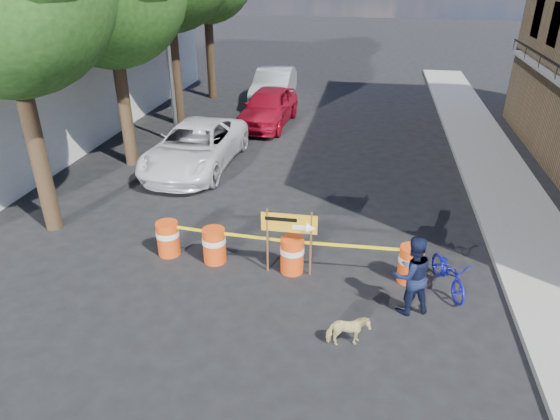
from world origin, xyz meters
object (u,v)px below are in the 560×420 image
at_px(dog, 348,331).
at_px(sedan_silver, 274,86).
at_px(barrel_mid_left, 214,245).
at_px(pedestrian, 412,275).
at_px(detour_sign, 296,229).
at_px(barrel_far_left, 168,238).
at_px(barrel_far_right, 410,263).
at_px(barrel_mid_right, 292,254).
at_px(sedan_red, 268,107).
at_px(bicycle, 452,258).
at_px(suv_white, 195,147).

height_order(dog, sedan_silver, sedan_silver).
distance_m(barrel_mid_left, pedestrian, 4.80).
bearing_deg(detour_sign, barrel_far_left, 174.16).
height_order(barrel_far_left, sedan_silver, sedan_silver).
relative_size(barrel_mid_left, barrel_far_right, 1.00).
height_order(barrel_mid_left, barrel_mid_right, same).
bearing_deg(pedestrian, dog, 26.79).
height_order(barrel_far_left, sedan_red, sedan_red).
bearing_deg(sedan_red, bicycle, -56.78).
xyz_separation_m(detour_sign, pedestrian, (2.59, -0.96, -0.33)).
relative_size(barrel_far_left, sedan_red, 0.19).
relative_size(barrel_far_left, sedan_silver, 0.17).
distance_m(barrel_mid_right, sedan_red, 11.93).
height_order(barrel_far_left, barrel_mid_left, same).
height_order(barrel_far_left, suv_white, suv_white).
relative_size(barrel_mid_left, barrel_mid_right, 1.00).
bearing_deg(barrel_far_left, sedan_red, 88.57).
height_order(suv_white, sedan_silver, sedan_silver).
xyz_separation_m(detour_sign, dog, (1.38, -2.28, -0.88)).
distance_m(pedestrian, sedan_red, 13.80).
bearing_deg(barrel_mid_right, sedan_red, 104.24).
bearing_deg(barrel_mid_left, sedan_silver, 95.50).
relative_size(detour_sign, suv_white, 0.30).
bearing_deg(pedestrian, sedan_red, -86.79).
relative_size(barrel_mid_right, suv_white, 0.16).
bearing_deg(dog, pedestrian, -58.90).
bearing_deg(barrel_far_left, dog, -28.91).
relative_size(sedan_red, sedan_silver, 0.93).
distance_m(dog, sedan_silver, 18.60).
xyz_separation_m(barrel_far_right, sedan_silver, (-6.21, 15.46, 0.39)).
distance_m(suv_white, sedan_silver, 9.58).
height_order(barrel_far_left, bicycle, bicycle).
height_order(dog, suv_white, suv_white).
bearing_deg(barrel_far_left, barrel_mid_right, -3.81).
xyz_separation_m(barrel_mid_left, dog, (3.44, -2.47, -0.13)).
bearing_deg(bicycle, barrel_mid_left, 160.51).
relative_size(barrel_far_right, dog, 1.10).
bearing_deg(barrel_mid_right, pedestrian, -21.38).
xyz_separation_m(dog, sedan_silver, (-4.92, 17.93, 0.51)).
height_order(pedestrian, suv_white, pedestrian).
distance_m(barrel_mid_left, bicycle, 5.58).
bearing_deg(barrel_mid_left, sedan_red, 94.83).
bearing_deg(suv_white, detour_sign, -51.95).
bearing_deg(detour_sign, dog, -59.30).
bearing_deg(barrel_mid_left, dog, -35.72).
xyz_separation_m(barrel_mid_right, sedan_silver, (-3.45, 15.55, 0.39)).
bearing_deg(sedan_red, detour_sign, -71.58).
bearing_deg(barrel_mid_right, suv_white, 126.49).
relative_size(detour_sign, dog, 2.06).
distance_m(detour_sign, pedestrian, 2.78).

